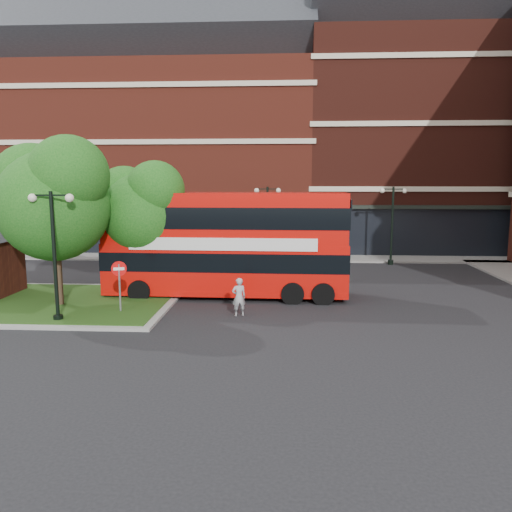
# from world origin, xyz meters

# --- Properties ---
(ground) EXTENTS (120.00, 120.00, 0.00)m
(ground) POSITION_xyz_m (0.00, 0.00, 0.00)
(ground) COLOR black
(ground) RESTS_ON ground
(pavement_far) EXTENTS (44.00, 3.00, 0.12)m
(pavement_far) POSITION_xyz_m (0.00, 16.50, 0.06)
(pavement_far) COLOR slate
(pavement_far) RESTS_ON ground
(terrace_far_left) EXTENTS (26.00, 12.00, 14.00)m
(terrace_far_left) POSITION_xyz_m (-8.00, 24.00, 7.00)
(terrace_far_left) COLOR maroon
(terrace_far_left) RESTS_ON ground
(terrace_far_right) EXTENTS (18.00, 12.00, 16.00)m
(terrace_far_right) POSITION_xyz_m (14.00, 24.00, 8.00)
(terrace_far_right) COLOR #471911
(terrace_far_right) RESTS_ON ground
(traffic_island) EXTENTS (12.60, 7.60, 0.15)m
(traffic_island) POSITION_xyz_m (-8.00, 3.00, 0.07)
(traffic_island) COLOR gray
(traffic_island) RESTS_ON ground
(tree_island_west) EXTENTS (5.40, 4.71, 7.21)m
(tree_island_west) POSITION_xyz_m (-6.60, 2.58, 4.79)
(tree_island_west) COLOR #2D2116
(tree_island_west) RESTS_ON ground
(tree_island_east) EXTENTS (4.46, 3.90, 6.29)m
(tree_island_east) POSITION_xyz_m (-3.58, 5.06, 4.24)
(tree_island_east) COLOR #2D2116
(tree_island_east) RESTS_ON ground
(lamp_island) EXTENTS (1.72, 0.36, 5.00)m
(lamp_island) POSITION_xyz_m (-5.50, 0.20, 2.83)
(lamp_island) COLOR black
(lamp_island) RESTS_ON ground
(lamp_far_left) EXTENTS (1.72, 0.36, 5.00)m
(lamp_far_left) POSITION_xyz_m (2.00, 14.50, 2.83)
(lamp_far_left) COLOR black
(lamp_far_left) RESTS_ON ground
(lamp_far_right) EXTENTS (1.72, 0.36, 5.00)m
(lamp_far_right) POSITION_xyz_m (10.00, 14.50, 2.83)
(lamp_far_right) COLOR black
(lamp_far_right) RESTS_ON ground
(bus) EXTENTS (11.16, 2.77, 4.24)m
(bus) POSITION_xyz_m (0.41, 4.97, 2.78)
(bus) COLOR red
(bus) RESTS_ON ground
(woman) EXTENTS (0.65, 0.53, 1.55)m
(woman) POSITION_xyz_m (1.32, 1.57, 0.78)
(woman) COLOR #999A9C
(woman) RESTS_ON ground
(car_silver) EXTENTS (4.35, 2.03, 1.44)m
(car_silver) POSITION_xyz_m (-5.74, 16.00, 0.72)
(car_silver) COLOR #B4B6BC
(car_silver) RESTS_ON ground
(car_white) EXTENTS (4.57, 1.73, 1.49)m
(car_white) POSITION_xyz_m (4.29, 14.50, 0.74)
(car_white) COLOR silver
(car_white) RESTS_ON ground
(no_entry_sign) EXTENTS (0.60, 0.21, 2.19)m
(no_entry_sign) POSITION_xyz_m (-3.50, 1.50, 1.56)
(no_entry_sign) COLOR slate
(no_entry_sign) RESTS_ON ground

